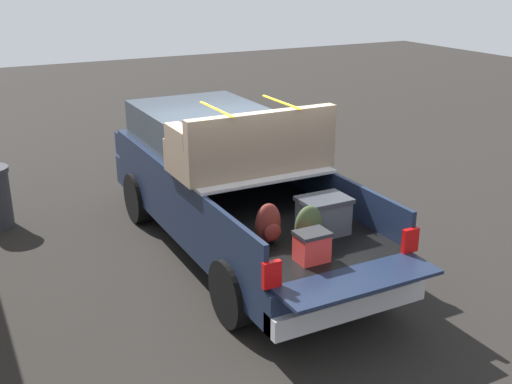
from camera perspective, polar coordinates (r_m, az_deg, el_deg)
The scene contains 2 objects.
ground_plane at distance 9.13m, azimuth -1.75°, elevation -5.36°, with size 40.00×40.00×0.00m, color black.
pickup_truck at distance 9.07m, azimuth -2.81°, elevation 1.08°, with size 6.05×2.07×2.23m.
Camera 1 is at (-7.44, 3.58, 3.90)m, focal length 43.84 mm.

